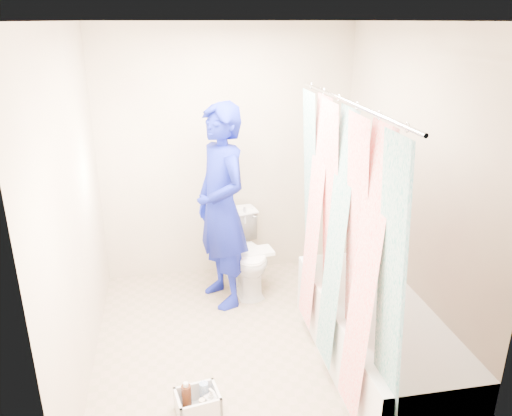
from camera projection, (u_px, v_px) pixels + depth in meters
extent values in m
plane|color=gray|center=(251.00, 343.00, 3.96)|extent=(2.60, 2.60, 0.00)
cube|color=white|center=(249.00, 21.00, 3.11)|extent=(2.40, 2.60, 0.02)
cube|color=#C1B795|center=(227.00, 155.00, 4.74)|extent=(2.40, 0.02, 2.40)
cube|color=#C1B795|center=(297.00, 294.00, 2.34)|extent=(2.40, 0.02, 2.40)
cube|color=#C1B795|center=(74.00, 212.00, 3.34)|extent=(0.02, 2.60, 2.40)
cube|color=#C1B795|center=(408.00, 192.00, 3.74)|extent=(0.02, 2.60, 2.40)
cube|color=white|center=(376.00, 336.00, 3.63)|extent=(0.70, 1.75, 0.50)
cube|color=white|center=(378.00, 311.00, 3.55)|extent=(0.58, 1.63, 0.06)
cylinder|color=silver|center=(348.00, 102.00, 2.97)|extent=(0.02, 1.90, 0.02)
cube|color=white|center=(338.00, 244.00, 3.30)|extent=(0.06, 1.75, 1.80)
imported|color=white|center=(245.00, 254.00, 4.66)|extent=(0.50, 0.75, 0.72)
cube|color=white|center=(249.00, 253.00, 4.54)|extent=(0.46, 0.25, 0.03)
cylinder|color=black|center=(231.00, 215.00, 4.69)|extent=(0.03, 0.03, 0.21)
cylinder|color=gold|center=(231.00, 203.00, 4.65)|extent=(0.06, 0.06, 0.03)
cylinder|color=silver|center=(245.00, 215.00, 4.74)|extent=(0.03, 0.03, 0.17)
imported|color=navy|center=(221.00, 208.00, 4.28)|extent=(0.63, 0.76, 1.80)
cube|color=silver|center=(198.00, 412.00, 3.25)|extent=(0.31, 0.26, 0.03)
cube|color=silver|center=(178.00, 409.00, 3.18)|extent=(0.06, 0.22, 0.16)
cube|color=silver|center=(217.00, 399.00, 3.27)|extent=(0.06, 0.22, 0.16)
cube|color=silver|center=(202.00, 414.00, 3.14)|extent=(0.27, 0.07, 0.16)
cube|color=silver|center=(194.00, 393.00, 3.31)|extent=(0.27, 0.07, 0.16)
cylinder|color=#421D0D|center=(187.00, 398.00, 3.22)|extent=(0.06, 0.06, 0.18)
cylinder|color=white|center=(204.00, 393.00, 3.27)|extent=(0.06, 0.06, 0.16)
cylinder|color=beige|center=(202.00, 407.00, 3.19)|extent=(0.04, 0.04, 0.12)
cylinder|color=#421D0D|center=(190.00, 415.00, 3.17)|extent=(0.05, 0.05, 0.05)
cylinder|color=gold|center=(190.00, 411.00, 3.15)|extent=(0.06, 0.06, 0.01)
imported|color=silver|center=(211.00, 400.00, 3.21)|extent=(0.11, 0.11, 0.17)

